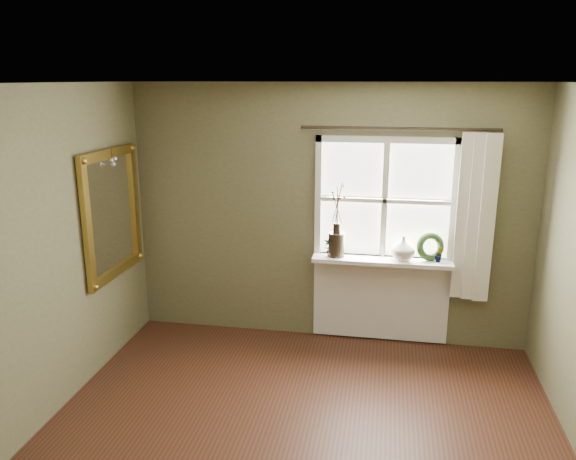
% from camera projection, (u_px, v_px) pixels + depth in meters
% --- Properties ---
extents(ceiling, '(4.50, 4.50, 0.00)m').
position_uv_depth(ceiling, '(289.00, 84.00, 3.14)').
color(ceiling, silver).
rests_on(ceiling, ground).
extents(wall_back, '(4.00, 0.10, 2.60)m').
position_uv_depth(wall_back, '(329.00, 215.00, 5.67)').
color(wall_back, '#656343').
rests_on(wall_back, ground).
extents(window_frame, '(1.36, 0.06, 1.24)m').
position_uv_depth(window_frame, '(385.00, 201.00, 5.46)').
color(window_frame, white).
rests_on(window_frame, wall_back).
extents(window_sill, '(1.36, 0.26, 0.04)m').
position_uv_depth(window_sill, '(382.00, 261.00, 5.51)').
color(window_sill, white).
rests_on(window_sill, wall_back).
extents(window_apron, '(1.36, 0.04, 0.88)m').
position_uv_depth(window_apron, '(380.00, 298.00, 5.73)').
color(window_apron, white).
rests_on(window_apron, ground).
extents(dark_jug, '(0.21, 0.21, 0.24)m').
position_uv_depth(dark_jug, '(336.00, 245.00, 5.55)').
color(dark_jug, black).
rests_on(dark_jug, window_sill).
extents(cream_vase, '(0.30, 0.30, 0.24)m').
position_uv_depth(cream_vase, '(403.00, 248.00, 5.44)').
color(cream_vase, beige).
rests_on(cream_vase, window_sill).
extents(wreath, '(0.31, 0.21, 0.29)m').
position_uv_depth(wreath, '(430.00, 250.00, 5.43)').
color(wreath, '#263F1C').
rests_on(wreath, window_sill).
extents(potted_plant_left, '(0.10, 0.08, 0.18)m').
position_uv_depth(potted_plant_left, '(329.00, 247.00, 5.57)').
color(potted_plant_left, '#263F1C').
rests_on(potted_plant_left, window_sill).
extents(potted_plant_right, '(0.09, 0.07, 0.16)m').
position_uv_depth(potted_plant_right, '(439.00, 254.00, 5.39)').
color(potted_plant_right, '#263F1C').
rests_on(potted_plant_right, window_sill).
extents(curtain, '(0.36, 0.12, 1.59)m').
position_uv_depth(curtain, '(475.00, 218.00, 5.25)').
color(curtain, silver).
rests_on(curtain, wall_back).
extents(curtain_rod, '(1.84, 0.03, 0.03)m').
position_uv_depth(curtain_rod, '(399.00, 129.00, 5.20)').
color(curtain_rod, black).
rests_on(curtain_rod, wall_back).
extents(gilt_mirror, '(0.10, 1.02, 1.21)m').
position_uv_depth(gilt_mirror, '(112.00, 213.00, 5.26)').
color(gilt_mirror, white).
rests_on(gilt_mirror, wall_left).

